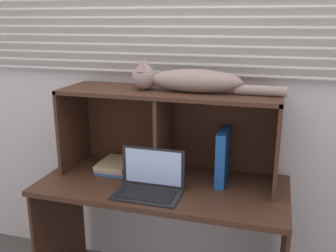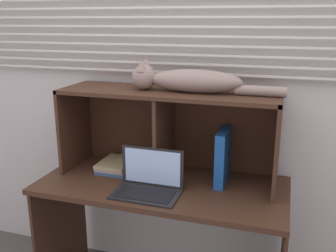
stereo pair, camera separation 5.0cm
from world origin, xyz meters
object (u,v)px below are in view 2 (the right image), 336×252
(book_stack, at_px, (117,165))
(laptop, at_px, (148,183))
(cat, at_px, (187,80))
(binder_upright, at_px, (223,157))

(book_stack, bearing_deg, laptop, -39.03)
(laptop, bearing_deg, cat, 60.80)
(cat, height_order, binder_upright, cat)
(laptop, xyz_separation_m, binder_upright, (0.35, 0.24, 0.10))
(cat, relative_size, book_stack, 3.36)
(cat, distance_m, binder_upright, 0.47)
(binder_upright, distance_m, book_stack, 0.66)
(laptop, height_order, binder_upright, binder_upright)
(laptop, distance_m, binder_upright, 0.44)
(cat, bearing_deg, laptop, -119.20)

